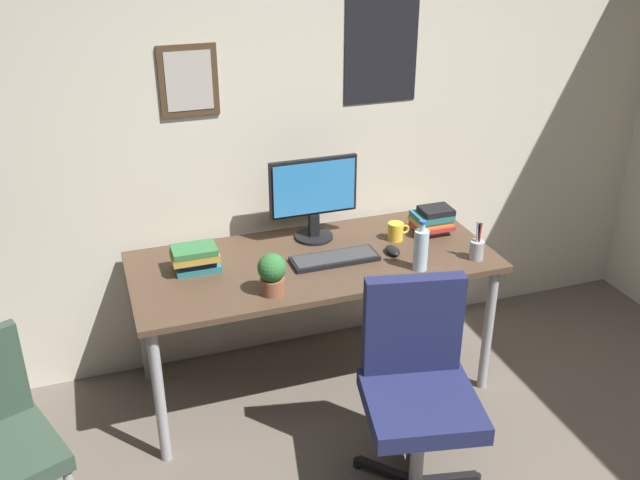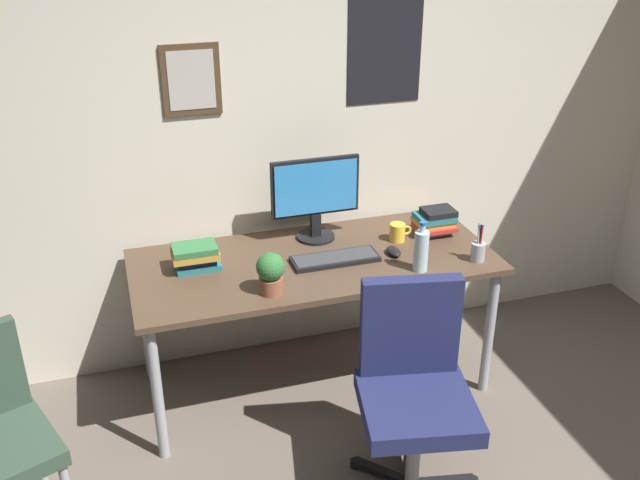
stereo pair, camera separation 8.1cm
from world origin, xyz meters
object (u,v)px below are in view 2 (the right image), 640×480
at_px(computer_mouse, 394,251).
at_px(book_stack_right, 435,221).
at_px(coffee_mug_near, 398,232).
at_px(book_stack_left, 196,257).
at_px(potted_plant, 271,272).
at_px(office_chair, 414,382).
at_px(water_bottle, 421,250).
at_px(keyboard, 335,259).
at_px(monitor, 315,195).
at_px(pen_cup, 478,251).

height_order(computer_mouse, book_stack_right, book_stack_right).
relative_size(coffee_mug_near, book_stack_left, 0.53).
height_order(potted_plant, book_stack_right, potted_plant).
height_order(office_chair, book_stack_left, office_chair).
relative_size(water_bottle, coffee_mug_near, 2.13).
height_order(keyboard, book_stack_left, book_stack_left).
bearing_deg(book_stack_right, computer_mouse, -150.94).
height_order(office_chair, computer_mouse, office_chair).
xyz_separation_m(monitor, computer_mouse, (0.31, -0.30, -0.22)).
relative_size(potted_plant, pen_cup, 0.98).
bearing_deg(monitor, computer_mouse, -44.03).
relative_size(computer_mouse, potted_plant, 0.56).
distance_m(water_bottle, book_stack_left, 1.07).
bearing_deg(office_chair, computer_mouse, 74.53).
bearing_deg(potted_plant, monitor, 53.59).
bearing_deg(book_stack_left, coffee_mug_near, -0.03).
distance_m(coffee_mug_near, book_stack_right, 0.22).
distance_m(water_bottle, coffee_mug_near, 0.34).
xyz_separation_m(office_chair, book_stack_right, (0.50, 0.89, 0.28)).
relative_size(keyboard, book_stack_right, 2.15).
xyz_separation_m(potted_plant, pen_cup, (1.04, -0.00, -0.05)).
distance_m(water_bottle, potted_plant, 0.73).
height_order(keyboard, water_bottle, water_bottle).
bearing_deg(computer_mouse, water_bottle, -72.99).
distance_m(keyboard, computer_mouse, 0.30).
height_order(monitor, pen_cup, monitor).
xyz_separation_m(water_bottle, book_stack_left, (-1.01, 0.33, -0.04)).
relative_size(water_bottle, pen_cup, 1.26).
distance_m(computer_mouse, coffee_mug_near, 0.17).
distance_m(computer_mouse, book_stack_left, 0.97).
bearing_deg(pen_cup, monitor, 144.45).
bearing_deg(monitor, potted_plant, -126.41).
distance_m(water_bottle, pen_cup, 0.31).
bearing_deg(coffee_mug_near, water_bottle, -94.33).
distance_m(office_chair, potted_plant, 0.78).
height_order(keyboard, potted_plant, potted_plant).
bearing_deg(book_stack_right, water_bottle, -124.55).
distance_m(computer_mouse, potted_plant, 0.70).
height_order(book_stack_left, book_stack_right, book_stack_right).
relative_size(coffee_mug_near, book_stack_right, 0.59).
relative_size(coffee_mug_near, potted_plant, 0.61).
bearing_deg(monitor, pen_cup, -35.55).
distance_m(coffee_mug_near, book_stack_left, 1.04).
height_order(coffee_mug_near, book_stack_right, book_stack_right).
bearing_deg(keyboard, office_chair, -82.23).
relative_size(water_bottle, potted_plant, 1.29).
bearing_deg(book_stack_left, pen_cup, -13.87).
relative_size(water_bottle, book_stack_right, 1.26).
xyz_separation_m(water_bottle, pen_cup, (0.31, 0.01, -0.05)).
bearing_deg(potted_plant, book_stack_right, 19.73).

